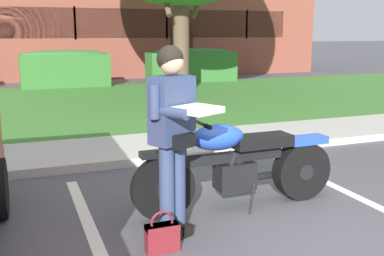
{
  "coord_description": "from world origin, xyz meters",
  "views": [
    {
      "loc": [
        -2.11,
        -3.23,
        1.82
      ],
      "look_at": [
        -0.41,
        1.1,
        0.85
      ],
      "focal_mm": 43.59,
      "sensor_mm": 36.0,
      "label": 1
    }
  ],
  "objects_px": {
    "rider_person": "(174,127)",
    "motorcycle": "(244,163)",
    "brick_building": "(63,27)",
    "hedge_center_left": "(65,68)",
    "hedge_center_right": "(192,65)",
    "handbag": "(162,235)"
  },
  "relations": [
    {
      "from": "rider_person",
      "to": "motorcycle",
      "type": "bearing_deg",
      "value": 24.12
    },
    {
      "from": "brick_building",
      "to": "motorcycle",
      "type": "bearing_deg",
      "value": -90.64
    },
    {
      "from": "rider_person",
      "to": "hedge_center_left",
      "type": "height_order",
      "value": "rider_person"
    },
    {
      "from": "motorcycle",
      "to": "brick_building",
      "type": "relative_size",
      "value": 0.11
    },
    {
      "from": "hedge_center_right",
      "to": "brick_building",
      "type": "xyz_separation_m",
      "value": [
        -3.67,
        6.56,
        1.38
      ]
    },
    {
      "from": "handbag",
      "to": "hedge_center_left",
      "type": "distance_m",
      "value": 12.04
    },
    {
      "from": "handbag",
      "to": "brick_building",
      "type": "relative_size",
      "value": 0.02
    },
    {
      "from": "handbag",
      "to": "hedge_center_left",
      "type": "xyz_separation_m",
      "value": [
        0.6,
        12.02,
        0.51
      ]
    },
    {
      "from": "handbag",
      "to": "hedge_center_right",
      "type": "xyz_separation_m",
      "value": [
        4.97,
        12.02,
        0.51
      ]
    },
    {
      "from": "motorcycle",
      "to": "hedge_center_right",
      "type": "relative_size",
      "value": 0.7
    },
    {
      "from": "motorcycle",
      "to": "hedge_center_right",
      "type": "height_order",
      "value": "hedge_center_right"
    },
    {
      "from": "rider_person",
      "to": "hedge_center_left",
      "type": "bearing_deg",
      "value": 88.02
    },
    {
      "from": "handbag",
      "to": "hedge_center_left",
      "type": "bearing_deg",
      "value": 87.12
    },
    {
      "from": "motorcycle",
      "to": "hedge_center_left",
      "type": "xyz_separation_m",
      "value": [
        -0.5,
        11.36,
        0.17
      ]
    },
    {
      "from": "rider_person",
      "to": "handbag",
      "type": "height_order",
      "value": "rider_person"
    },
    {
      "from": "handbag",
      "to": "hedge_center_left",
      "type": "relative_size",
      "value": 0.13
    },
    {
      "from": "motorcycle",
      "to": "brick_building",
      "type": "distance_m",
      "value": 17.98
    },
    {
      "from": "motorcycle",
      "to": "hedge_center_left",
      "type": "bearing_deg",
      "value": 92.55
    },
    {
      "from": "rider_person",
      "to": "handbag",
      "type": "bearing_deg",
      "value": -128.02
    },
    {
      "from": "hedge_center_right",
      "to": "brick_building",
      "type": "relative_size",
      "value": 0.15
    },
    {
      "from": "motorcycle",
      "to": "hedge_center_right",
      "type": "distance_m",
      "value": 12.0
    },
    {
      "from": "rider_person",
      "to": "brick_building",
      "type": "distance_m",
      "value": 18.39
    }
  ]
}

